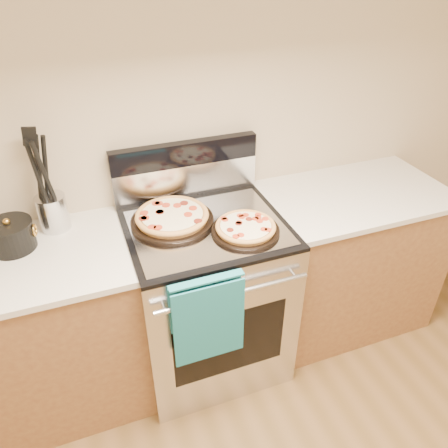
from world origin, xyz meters
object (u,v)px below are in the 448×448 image
object	(u,v)px
pepperoni_pizza_front	(246,228)
utensil_crock	(53,212)
pepperoni_pizza_back	(172,217)
saucepan	(11,237)
range_body	(207,298)

from	to	relation	value
pepperoni_pizza_front	utensil_crock	size ratio (longest dim) A/B	1.83
pepperoni_pizza_back	saucepan	world-z (taller)	saucepan
range_body	saucepan	bearing A→B (deg)	170.93
pepperoni_pizza_back	utensil_crock	world-z (taller)	utensil_crock
range_body	pepperoni_pizza_back	bearing A→B (deg)	153.94
pepperoni_pizza_back	pepperoni_pizza_front	bearing A→B (deg)	-33.97
range_body	pepperoni_pizza_front	bearing A→B (deg)	-40.22
range_body	pepperoni_pizza_back	size ratio (longest dim) A/B	2.30
pepperoni_pizza_back	utensil_crock	size ratio (longest dim) A/B	2.29
pepperoni_pizza_front	saucepan	bearing A→B (deg)	165.20
range_body	utensil_crock	size ratio (longest dim) A/B	5.25
range_body	pepperoni_pizza_front	distance (m)	0.54
utensil_crock	saucepan	size ratio (longest dim) A/B	0.88
pepperoni_pizza_back	utensil_crock	xyz separation A→B (m)	(-0.53, 0.17, 0.04)
utensil_crock	pepperoni_pizza_front	bearing A→B (deg)	-24.21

